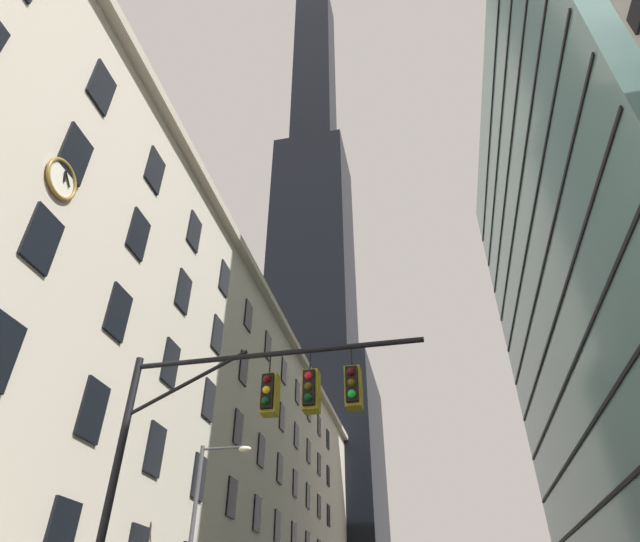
# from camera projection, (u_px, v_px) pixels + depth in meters

# --- Properties ---
(station_building) EXTENTS (14.83, 72.60, 25.41)m
(station_building) POSITION_uv_depth(u_px,v_px,m) (183.00, 461.00, 40.94)
(station_building) COLOR beige
(station_building) RESTS_ON ground
(dark_skyscraper) EXTENTS (22.21, 22.21, 186.17)m
(dark_skyscraper) POSITION_uv_depth(u_px,v_px,m) (312.00, 300.00, 102.68)
(dark_skyscraper) COLOR black
(dark_skyscraper) RESTS_ON ground
(traffic_signal_mast) EXTENTS (7.92, 0.63, 7.46)m
(traffic_signal_mast) POSITION_uv_depth(u_px,v_px,m) (251.00, 421.00, 12.76)
(traffic_signal_mast) COLOR black
(traffic_signal_mast) RESTS_ON sidewalk_left
(street_lamppost) EXTENTS (2.29, 0.32, 7.92)m
(street_lamppost) POSITION_uv_depth(u_px,v_px,m) (200.00, 528.00, 20.59)
(street_lamppost) COLOR #47474C
(street_lamppost) RESTS_ON sidewalk_left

